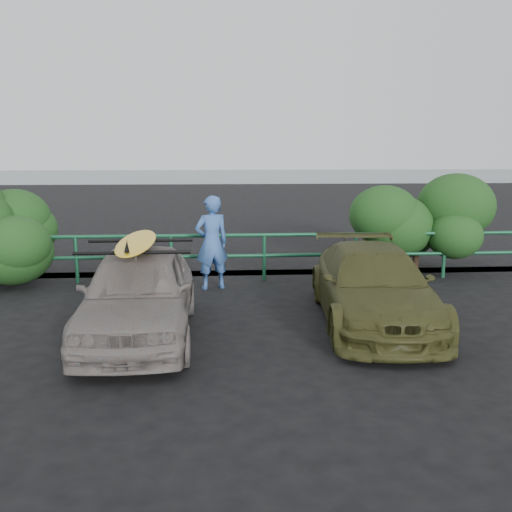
{
  "coord_description": "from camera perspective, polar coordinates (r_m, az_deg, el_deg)",
  "views": [
    {
      "loc": [
        0.01,
        -7.09,
        2.82
      ],
      "look_at": [
        0.65,
        2.42,
        1.03
      ],
      "focal_mm": 40.0,
      "sensor_mm": 36.0,
      "label": 1
    }
  ],
  "objects": [
    {
      "name": "olive_vehicle",
      "position": [
        9.52,
        11.61,
        -2.94
      ],
      "size": [
        2.05,
        4.39,
        1.24
      ],
      "primitive_type": "imported",
      "rotation": [
        0.0,
        0.0,
        -0.07
      ],
      "color": "#3F401C",
      "rests_on": "ground"
    },
    {
      "name": "man",
      "position": [
        11.58,
        -4.45,
        1.35
      ],
      "size": [
        0.81,
        0.65,
        1.91
      ],
      "primitive_type": "imported",
      "rotation": [
        0.0,
        0.0,
        3.46
      ],
      "color": "#3862AA",
      "rests_on": "ground"
    },
    {
      "name": "sedan",
      "position": [
        8.8,
        -11.65,
        -3.62
      ],
      "size": [
        1.69,
        4.05,
        1.37
      ],
      "primitive_type": "imported",
      "rotation": [
        0.0,
        0.0,
        0.02
      ],
      "color": "slate",
      "rests_on": "ground"
    },
    {
      "name": "guardrail",
      "position": [
        12.31,
        -3.82,
        -0.15
      ],
      "size": [
        14.0,
        0.08,
        1.04
      ],
      "primitive_type": null,
      "color": "#164E31",
      "rests_on": "ground"
    },
    {
      "name": "roof_rack",
      "position": [
        8.65,
        -11.83,
        0.96
      ],
      "size": [
        1.64,
        1.17,
        0.05
      ],
      "primitive_type": null,
      "rotation": [
        0.0,
        0.0,
        0.02
      ],
      "color": "black",
      "rests_on": "sedan"
    },
    {
      "name": "ocean",
      "position": [
        67.15,
        -3.87,
        8.21
      ],
      "size": [
        200.0,
        200.0,
        0.0
      ],
      "primitive_type": "plane",
      "color": "slate",
      "rests_on": "ground"
    },
    {
      "name": "ground",
      "position": [
        7.63,
        -3.72,
        -11.06
      ],
      "size": [
        80.0,
        80.0,
        0.0
      ],
      "primitive_type": "plane",
      "color": "black"
    },
    {
      "name": "shrub_right",
      "position": [
        13.66,
        17.64,
        2.59
      ],
      "size": [
        3.2,
        2.4,
        2.05
      ],
      "primitive_type": null,
      "color": "#1F491A",
      "rests_on": "ground"
    },
    {
      "name": "surfboard",
      "position": [
        8.64,
        -11.84,
        1.38
      ],
      "size": [
        0.57,
        2.54,
        0.08
      ],
      "primitive_type": "ellipsoid",
      "rotation": [
        0.0,
        0.0,
        0.02
      ],
      "color": "yellow",
      "rests_on": "roof_rack"
    }
  ]
}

